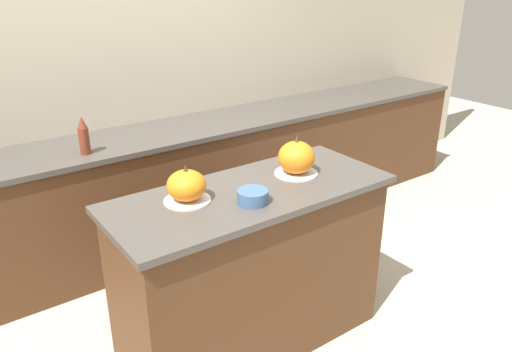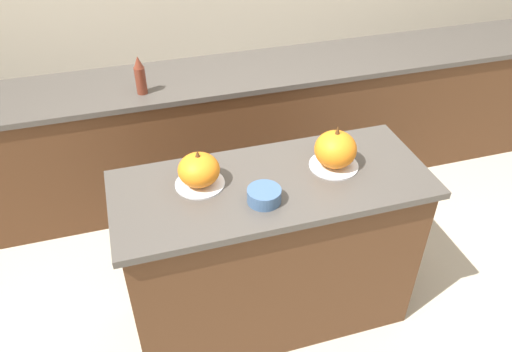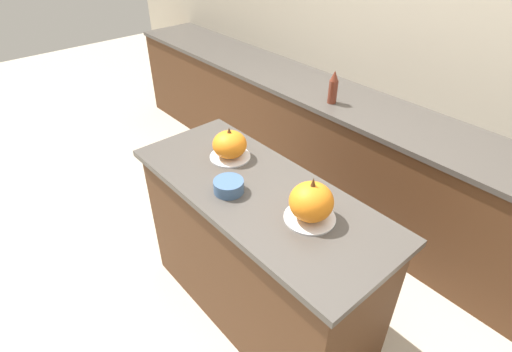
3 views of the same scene
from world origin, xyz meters
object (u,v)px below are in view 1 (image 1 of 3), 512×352
pumpkin_cake_left (187,186)px  pumpkin_cake_right (296,158)px  bottle_tall (84,136)px  mixing_bowl (253,197)px

pumpkin_cake_left → pumpkin_cake_right: 0.64m
pumpkin_cake_right → bottle_tall: 1.33m
pumpkin_cake_left → mixing_bowl: size_ratio=1.51×
pumpkin_cake_right → bottle_tall: (-0.79, 1.08, -0.01)m
pumpkin_cake_right → pumpkin_cake_left: bearing=176.2°
pumpkin_cake_left → pumpkin_cake_right: size_ratio=0.96×
mixing_bowl → pumpkin_cake_left: bearing=141.1°
pumpkin_cake_left → bottle_tall: bearing=98.2°
pumpkin_cake_left → bottle_tall: size_ratio=0.94×
pumpkin_cake_left → mixing_bowl: bearing=-38.9°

